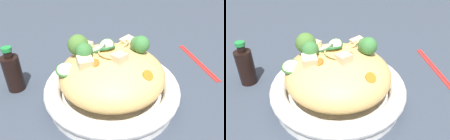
# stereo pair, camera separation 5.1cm
# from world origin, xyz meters

# --- Properties ---
(ground_plane) EXTENTS (3.00, 3.00, 0.00)m
(ground_plane) POSITION_xyz_m (0.00, 0.00, 0.00)
(ground_plane) COLOR #343D4B
(serving_bowl) EXTENTS (0.33, 0.33, 0.06)m
(serving_bowl) POSITION_xyz_m (0.00, 0.00, 0.03)
(serving_bowl) COLOR white
(serving_bowl) RESTS_ON ground_plane
(noodle_heap) EXTENTS (0.25, 0.25, 0.12)m
(noodle_heap) POSITION_xyz_m (0.00, -0.00, 0.08)
(noodle_heap) COLOR tan
(noodle_heap) RESTS_ON serving_bowl
(broccoli_florets) EXTENTS (0.18, 0.12, 0.06)m
(broccoli_florets) POSITION_xyz_m (0.01, -0.02, 0.14)
(broccoli_florets) COLOR #98C37A
(broccoli_florets) RESTS_ON serving_bowl
(carrot_coins) EXTENTS (0.10, 0.11, 0.04)m
(carrot_coins) POSITION_xyz_m (-0.01, 0.03, 0.12)
(carrot_coins) COLOR orange
(carrot_coins) RESTS_ON serving_bowl
(zucchini_slices) EXTENTS (0.17, 0.08, 0.04)m
(zucchini_slices) POSITION_xyz_m (0.03, -0.03, 0.12)
(zucchini_slices) COLOR beige
(zucchini_slices) RESTS_ON serving_bowl
(chicken_chunks) EXTENTS (0.19, 0.13, 0.04)m
(chicken_chunks) POSITION_xyz_m (0.00, -0.03, 0.12)
(chicken_chunks) COLOR #CEB58A
(chicken_chunks) RESTS_ON serving_bowl
(soy_sauce_bottle) EXTENTS (0.04, 0.04, 0.12)m
(soy_sauce_bottle) POSITION_xyz_m (0.20, -0.17, 0.05)
(soy_sauce_bottle) COLOR black
(soy_sauce_bottle) RESTS_ON ground_plane
(chopsticks_pair) EXTENTS (0.09, 0.22, 0.01)m
(chopsticks_pair) POSITION_xyz_m (-0.33, -0.02, 0.00)
(chopsticks_pair) COLOR red
(chopsticks_pair) RESTS_ON ground_plane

